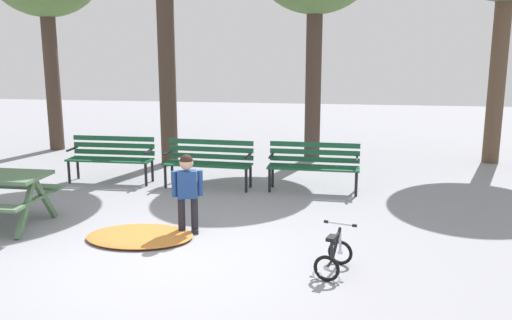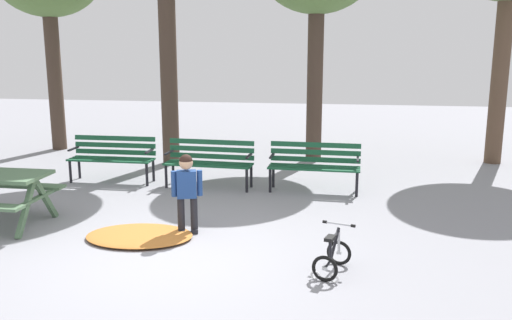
{
  "view_description": "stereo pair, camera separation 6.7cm",
  "coord_description": "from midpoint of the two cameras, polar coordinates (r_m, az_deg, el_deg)",
  "views": [
    {
      "loc": [
        1.98,
        -6.06,
        2.56
      ],
      "look_at": [
        0.8,
        1.93,
        0.85
      ],
      "focal_mm": 38.48,
      "sensor_mm": 36.0,
      "label": 1
    },
    {
      "loc": [
        2.05,
        -6.05,
        2.56
      ],
      "look_at": [
        0.8,
        1.93,
        0.85
      ],
      "focal_mm": 38.48,
      "sensor_mm": 36.0,
      "label": 2
    }
  ],
  "objects": [
    {
      "name": "ground",
      "position": [
        6.87,
        -9.42,
        -10.08
      ],
      "size": [
        36.0,
        36.0,
        0.0
      ],
      "primitive_type": "plane",
      "color": "gray"
    },
    {
      "name": "park_bench_far_left",
      "position": [
        10.69,
        -14.95,
        0.5
      ],
      "size": [
        1.6,
        0.46,
        0.85
      ],
      "color": "#195133",
      "rests_on": "ground"
    },
    {
      "name": "park_bench_left",
      "position": [
        9.98,
        -5.12,
        0.06
      ],
      "size": [
        1.62,
        0.55,
        0.85
      ],
      "color": "#195133",
      "rests_on": "ground"
    },
    {
      "name": "park_bench_right",
      "position": [
        9.73,
        5.83,
        -0.27
      ],
      "size": [
        1.61,
        0.51,
        0.85
      ],
      "color": "#195133",
      "rests_on": "ground"
    },
    {
      "name": "child_standing",
      "position": [
        7.51,
        -7.4,
        -2.82
      ],
      "size": [
        0.41,
        0.23,
        1.11
      ],
      "color": "black",
      "rests_on": "ground"
    },
    {
      "name": "kids_bicycle",
      "position": [
        6.38,
        7.77,
        -9.88
      ],
      "size": [
        0.49,
        0.62,
        0.54
      ],
      "color": "black",
      "rests_on": "ground"
    },
    {
      "name": "leaf_pile",
      "position": [
        7.61,
        -12.22,
        -7.71
      ],
      "size": [
        1.52,
        1.12,
        0.07
      ],
      "primitive_type": "ellipsoid",
      "rotation": [
        0.0,
        0.0,
        0.08
      ],
      "color": "#B26B2D",
      "rests_on": "ground"
    }
  ]
}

